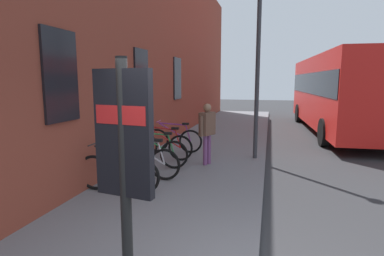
# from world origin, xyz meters

# --- Properties ---
(ground) EXTENTS (60.00, 60.00, 0.00)m
(ground) POSITION_xyz_m (6.00, -1.00, 0.00)
(ground) COLOR #2D2D30
(sidewalk_pavement) EXTENTS (24.00, 3.50, 0.12)m
(sidewalk_pavement) POSITION_xyz_m (8.00, 1.75, 0.06)
(sidewalk_pavement) COLOR slate
(sidewalk_pavement) RESTS_ON ground
(station_facade) EXTENTS (22.00, 0.65, 7.43)m
(station_facade) POSITION_xyz_m (8.99, 3.80, 3.71)
(station_facade) COLOR brown
(station_facade) RESTS_ON ground
(bicycle_end_of_row) EXTENTS (0.48, 1.77, 0.97)m
(bicycle_end_of_row) POSITION_xyz_m (2.66, 2.81, 0.51)
(bicycle_end_of_row) COLOR black
(bicycle_end_of_row) RESTS_ON sidewalk_pavement
(bicycle_far_end) EXTENTS (0.48, 1.77, 0.97)m
(bicycle_far_end) POSITION_xyz_m (3.59, 2.67, 0.51)
(bicycle_far_end) COLOR black
(bicycle_far_end) RESTS_ON sidewalk_pavement
(bicycle_mid_rack) EXTENTS (0.48, 1.76, 0.97)m
(bicycle_mid_rack) POSITION_xyz_m (4.46, 2.74, 0.51)
(bicycle_mid_rack) COLOR black
(bicycle_mid_rack) RESTS_ON sidewalk_pavement
(bicycle_beside_lamp) EXTENTS (0.48, 1.77, 0.97)m
(bicycle_beside_lamp) POSITION_xyz_m (5.36, 2.81, 0.51)
(bicycle_beside_lamp) COLOR black
(bicycle_beside_lamp) RESTS_ON sidewalk_pavement
(bicycle_leaning_wall) EXTENTS (0.48, 1.77, 0.97)m
(bicycle_leaning_wall) POSITION_xyz_m (6.26, 2.77, 0.51)
(bicycle_leaning_wall) COLOR black
(bicycle_leaning_wall) RESTS_ON sidewalk_pavement
(transit_info_sign) EXTENTS (0.17, 0.56, 2.40)m
(transit_info_sign) POSITION_xyz_m (-0.35, 1.14, 1.72)
(transit_info_sign) COLOR black
(transit_info_sign) RESTS_ON sidewalk_pavement
(city_bus) EXTENTS (10.61, 3.02, 3.35)m
(city_bus) POSITION_xyz_m (12.36, -3.00, 1.92)
(city_bus) COLOR red
(city_bus) RESTS_ON ground
(pedestrian_near_bus) EXTENTS (0.58, 0.39, 1.61)m
(pedestrian_near_bus) POSITION_xyz_m (5.14, 1.51, 1.11)
(pedestrian_near_bus) COLOR #723F72
(pedestrian_near_bus) RESTS_ON sidewalk_pavement
(street_lamp) EXTENTS (0.28, 0.28, 4.94)m
(street_lamp) POSITION_xyz_m (6.13, 0.30, 3.06)
(street_lamp) COLOR #333338
(street_lamp) RESTS_ON sidewalk_pavement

